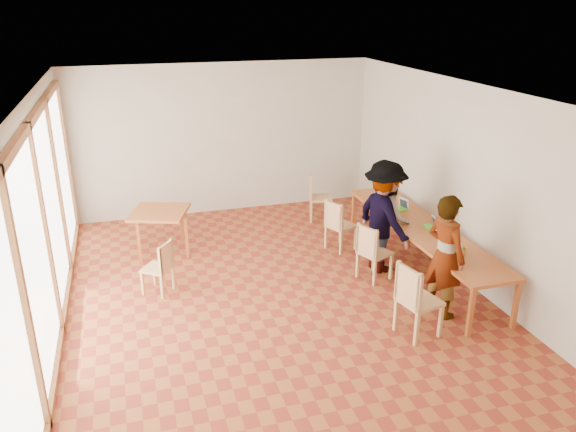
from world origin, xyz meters
The scene contains 25 objects.
ground centered at (0.00, 0.00, 0.00)m, with size 8.00×8.00×0.00m, color #984D24.
wall_back centered at (0.00, 4.00, 1.50)m, with size 6.00×0.10×3.00m, color beige.
wall_front centered at (0.00, -4.00, 1.50)m, with size 6.00×0.10×3.00m, color beige.
wall_right centered at (3.00, 0.00, 1.50)m, with size 0.10×8.00×3.00m, color beige.
window_wall centered at (-2.96, 0.00, 1.50)m, with size 0.10×8.00×3.00m, color white.
ceiling centered at (0.00, 0.00, 3.02)m, with size 6.00×8.00×0.04m, color white.
communal_table centered at (2.50, 0.36, 0.70)m, with size 0.80×4.00×0.75m.
side_table centered at (-1.45, 2.25, 0.67)m, with size 0.90×0.90×0.75m.
chair_near centered at (1.44, -1.36, 0.62)m, with size 0.56×0.56×0.54m.
chair_mid centered at (1.57, 0.23, 0.56)m, with size 0.56×0.56×0.49m.
chair_far centered at (1.49, 1.43, 0.56)m, with size 0.56×0.56×0.48m.
chair_empty centered at (1.61, 2.93, 0.58)m, with size 0.55×0.55×0.51m.
chair_spare centered at (-1.55, 0.73, 0.50)m, with size 0.53×0.53×0.44m.
person_near centered at (2.11, -0.95, 0.87)m, with size 0.64×0.42×1.74m, color gray.
person_mid centered at (2.11, 0.74, 0.84)m, with size 0.81×0.63×1.67m, color gray.
person_far centered at (1.91, 0.54, 0.91)m, with size 1.18×0.68×1.82m, color gray.
laptop_near centered at (2.42, -0.70, 0.81)m, with size 0.25×0.28×0.22m.
laptop_mid centered at (2.63, 0.27, 0.80)m, with size 0.21×0.24×0.18m.
laptop_far centered at (2.56, 1.16, 0.80)m, with size 0.26×0.27×0.19m.
yellow_mug centered at (2.50, -0.75, 0.80)m, with size 0.13×0.13×0.10m, color orange.
green_bottle centered at (2.62, 2.20, 0.89)m, with size 0.07×0.07×0.28m, color #257F26.
clear_glass centered at (2.80, -0.05, 0.80)m, with size 0.07×0.07×0.09m, color silver.
condiment_cup centered at (2.61, 0.06, 0.78)m, with size 0.08×0.08×0.06m, color white.
pink_phone centered at (2.54, 1.46, 0.76)m, with size 0.05×0.10×0.01m, color #C53A59.
black_pouch centered at (2.19, 0.96, 0.80)m, with size 0.16×0.26×0.09m, color black.
Camera 1 is at (-1.88, -6.94, 4.10)m, focal length 35.00 mm.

